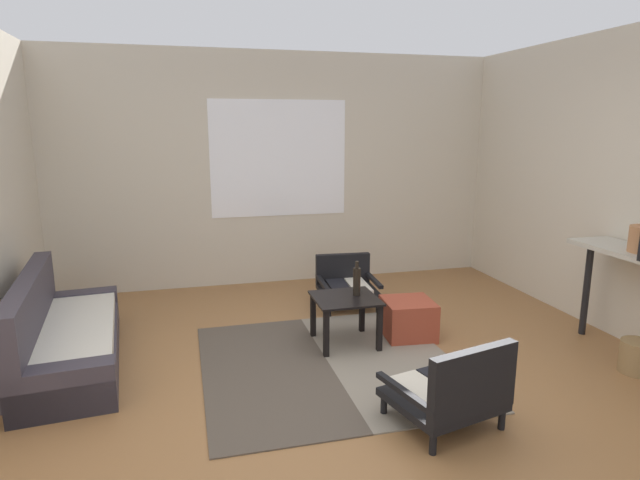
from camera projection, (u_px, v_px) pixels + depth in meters
The scene contains 10 objects.
ground_plane at pixel (359, 401), 3.67m from camera, with size 7.80×7.80×0.00m, color olive.
far_wall_with_window at pixel (278, 170), 6.28m from camera, with size 5.60×0.13×2.70m.
area_rug at pixel (329, 364), 4.22m from camera, with size 1.98×2.04×0.01m.
couch at pixel (63, 337), 4.19m from camera, with size 0.86×1.92×0.73m.
coffee_table at pixel (345, 307), 4.56m from camera, with size 0.54×0.53×0.43m.
armchair_by_window at pixel (347, 283), 5.59m from camera, with size 0.63×0.61×0.51m.
armchair_striped_foreground at pixel (452, 391), 3.29m from camera, with size 0.75×0.71×0.60m.
ottoman_orange at pixel (408, 319), 4.76m from camera, with size 0.43×0.43×0.34m, color #993D28.
glass_bottle at pixel (357, 281), 4.57m from camera, with size 0.06×0.06×0.30m.
wicker_basket at pixel (638, 357), 4.07m from camera, with size 0.26×0.26×0.25m, color olive.
Camera 1 is at (-1.11, -3.18, 1.86)m, focal length 29.78 mm.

